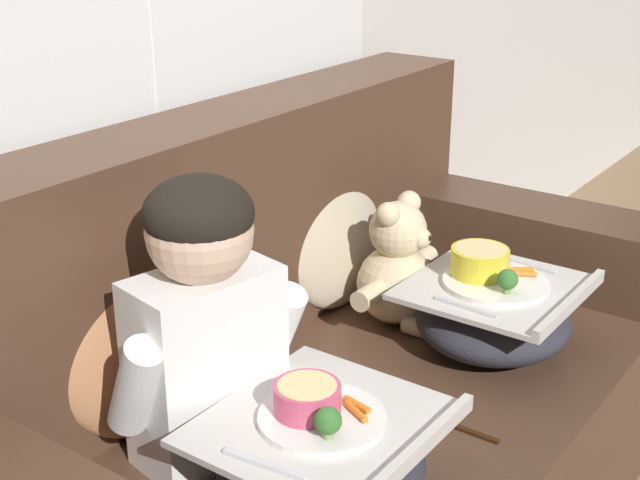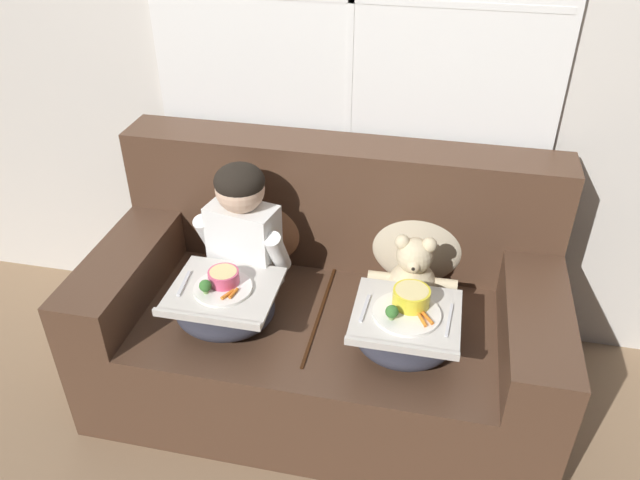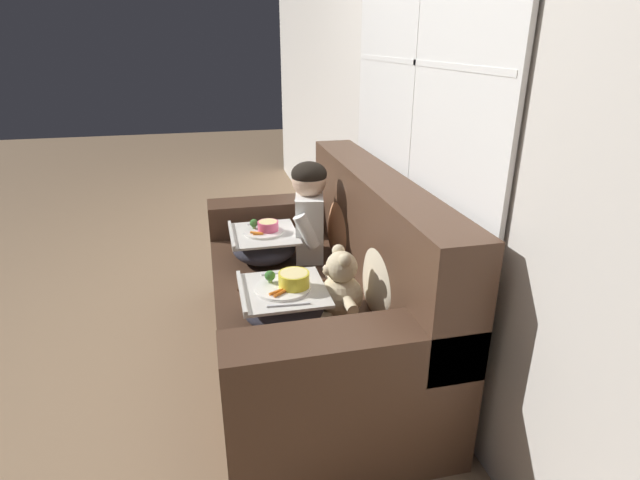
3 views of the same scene
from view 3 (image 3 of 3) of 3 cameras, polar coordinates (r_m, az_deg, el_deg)
ground_plane at (r=2.69m, az=-1.29°, el=-13.18°), size 14.00×14.00×0.00m
wall_back_with_window at (r=2.37m, az=11.71°, el=15.80°), size 8.00×0.08×2.60m
couch at (r=2.52m, az=0.26°, el=-6.62°), size 1.75×0.91×0.96m
throw_pillow_behind_child at (r=2.74m, az=2.63°, el=2.22°), size 0.40×0.19×0.42m
throw_pillow_behind_teddy at (r=2.16m, az=7.27°, el=-3.55°), size 0.39×0.19×0.40m
child_figure at (r=2.66m, az=-1.25°, el=3.93°), size 0.39×0.22×0.53m
teddy_bear at (r=2.13m, az=2.32°, el=-5.49°), size 0.33×0.23×0.31m
lap_tray_child at (r=2.70m, az=-6.42°, el=-0.59°), size 0.38×0.35×0.22m
lap_tray_teddy at (r=2.11m, az=-4.17°, el=-7.21°), size 0.37×0.35×0.23m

